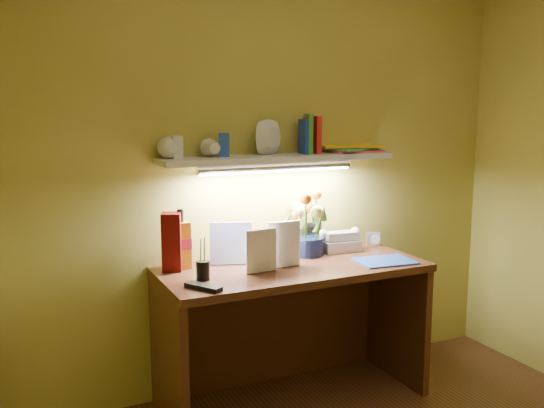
% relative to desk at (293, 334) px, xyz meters
% --- Properties ---
extents(desk, '(1.40, 0.60, 0.75)m').
position_rel_desk_xyz_m(desk, '(0.00, 0.00, 0.00)').
color(desk, '#3C2010').
rests_on(desk, ground).
extents(flower_bouquet, '(0.23, 0.23, 0.35)m').
position_rel_desk_xyz_m(flower_bouquet, '(0.17, 0.18, 0.55)').
color(flower_bouquet, '#0E1738').
rests_on(flower_bouquet, desk).
extents(telephone, '(0.23, 0.18, 0.13)m').
position_rel_desk_xyz_m(telephone, '(0.39, 0.18, 0.44)').
color(telephone, beige).
rests_on(telephone, desk).
extents(desk_clock, '(0.09, 0.07, 0.08)m').
position_rel_desk_xyz_m(desk_clock, '(0.64, 0.20, 0.41)').
color(desk_clock, silver).
rests_on(desk_clock, desk).
extents(whisky_bottle, '(0.09, 0.09, 0.31)m').
position_rel_desk_xyz_m(whisky_bottle, '(-0.54, 0.20, 0.53)').
color(whisky_bottle, '#B86E11').
rests_on(whisky_bottle, desk).
extents(whisky_box, '(0.12, 0.12, 0.30)m').
position_rel_desk_xyz_m(whisky_box, '(-0.60, 0.18, 0.52)').
color(whisky_box, '#580907').
rests_on(whisky_box, desk).
extents(pen_cup, '(0.07, 0.07, 0.16)m').
position_rel_desk_xyz_m(pen_cup, '(-0.51, -0.05, 0.45)').
color(pen_cup, black).
rests_on(pen_cup, desk).
extents(art_card, '(0.22, 0.12, 0.22)m').
position_rel_desk_xyz_m(art_card, '(-0.28, 0.18, 0.49)').
color(art_card, white).
rests_on(art_card, desk).
extents(tv_remote, '(0.14, 0.19, 0.02)m').
position_rel_desk_xyz_m(tv_remote, '(-0.56, -0.19, 0.39)').
color(tv_remote, black).
rests_on(tv_remote, desk).
extents(blue_folder, '(0.32, 0.25, 0.01)m').
position_rel_desk_xyz_m(blue_folder, '(0.48, -0.14, 0.38)').
color(blue_folder, blue).
rests_on(blue_folder, desk).
extents(desk_book_a, '(0.17, 0.02, 0.22)m').
position_rel_desk_xyz_m(desk_book_a, '(-0.28, -0.05, 0.49)').
color(desk_book_a, silver).
rests_on(desk_book_a, desk).
extents(desk_book_b, '(0.18, 0.03, 0.24)m').
position_rel_desk_xyz_m(desk_book_b, '(-0.14, 0.00, 0.50)').
color(desk_book_b, silver).
rests_on(desk_book_b, desk).
extents(wall_shelf, '(1.32, 0.34, 0.25)m').
position_rel_desk_xyz_m(wall_shelf, '(0.04, 0.18, 0.96)').
color(wall_shelf, silver).
rests_on(wall_shelf, ground).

